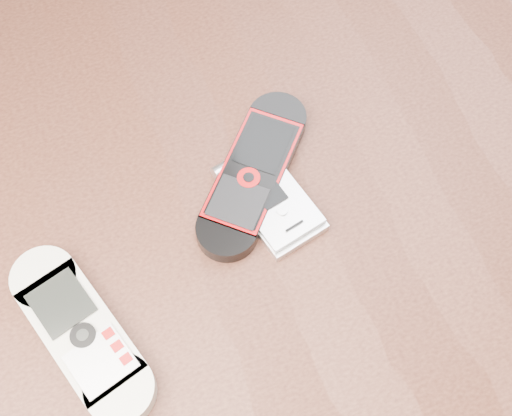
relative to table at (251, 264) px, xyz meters
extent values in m
plane|color=#472B19|center=(0.00, 0.00, -0.64)|extent=(4.00, 4.00, 0.00)
cube|color=black|center=(0.00, 0.00, 0.09)|extent=(1.20, 0.80, 0.03)
cube|color=black|center=(0.54, 0.34, -0.29)|extent=(0.06, 0.06, 0.71)
cube|color=beige|center=(-0.16, -0.05, 0.11)|extent=(0.10, 0.17, 0.02)
cube|color=black|center=(0.02, 0.03, 0.11)|extent=(0.15, 0.16, 0.02)
cube|color=silver|center=(0.02, 0.00, 0.11)|extent=(0.07, 0.11, 0.02)
camera|label=1|loc=(-0.09, -0.25, 0.64)|focal=50.00mm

